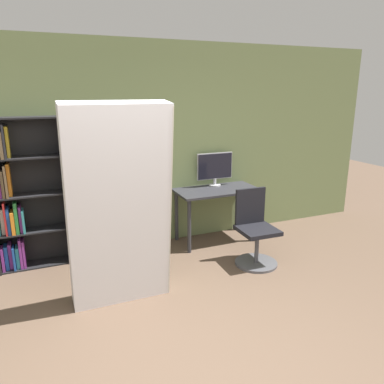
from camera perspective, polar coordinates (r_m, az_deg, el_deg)
name	(u,v)px	position (r m, az deg, el deg)	size (l,w,h in m)	color
wall_back	(114,149)	(4.93, -11.84, 6.45)	(8.00, 0.06, 2.70)	#6B7A4C
desk	(217,197)	(5.20, 3.82, -0.79)	(1.15, 0.59, 0.76)	#2D2D33
monitor	(215,167)	(5.30, 3.50, 3.76)	(0.54, 0.17, 0.47)	#B7B7BC
office_chair	(255,234)	(4.67, 9.58, -6.40)	(0.52, 0.52, 0.92)	#4C4C51
bookshelf	(19,198)	(4.81, -24.82, -0.85)	(0.80, 0.29, 1.79)	black
mattress_near	(120,208)	(3.62, -10.98, -2.42)	(0.96, 0.48, 2.00)	silver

